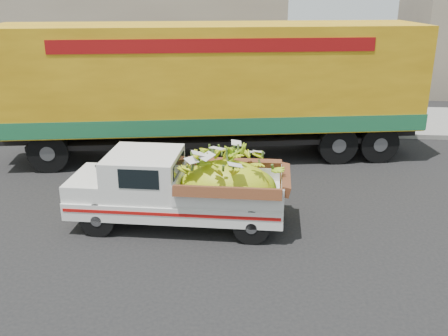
# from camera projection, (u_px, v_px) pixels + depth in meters

# --- Properties ---
(ground) EXTENTS (100.00, 100.00, 0.00)m
(ground) POSITION_uv_depth(u_px,v_px,m) (244.00, 236.00, 10.12)
(ground) COLOR black
(ground) RESTS_ON ground
(curb) EXTENTS (60.00, 0.25, 0.15)m
(curb) POSITION_uv_depth(u_px,v_px,m) (257.00, 132.00, 17.12)
(curb) COLOR gray
(curb) RESTS_ON ground
(sidewalk) EXTENTS (60.00, 4.00, 0.14)m
(sidewalk) POSITION_uv_depth(u_px,v_px,m) (259.00, 117.00, 19.08)
(sidewalk) COLOR gray
(sidewalk) RESTS_ON ground
(building_left) EXTENTS (18.00, 6.00, 5.00)m
(building_left) POSITION_uv_depth(u_px,v_px,m) (101.00, 35.00, 24.50)
(building_left) COLOR gray
(building_left) RESTS_ON ground
(pickup_truck) EXTENTS (4.43, 1.65, 1.55)m
(pickup_truck) POSITION_uv_depth(u_px,v_px,m) (194.00, 188.00, 10.33)
(pickup_truck) COLOR black
(pickup_truck) RESTS_ON ground
(semi_trailer) EXTENTS (12.08, 4.65, 3.80)m
(semi_trailer) POSITION_uv_depth(u_px,v_px,m) (213.00, 85.00, 14.24)
(semi_trailer) COLOR black
(semi_trailer) RESTS_ON ground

